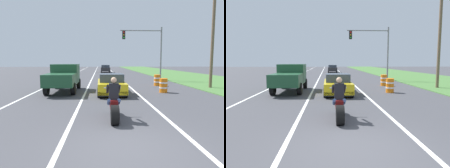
% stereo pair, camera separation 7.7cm
% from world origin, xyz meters
% --- Properties ---
extents(ground_plane, '(160.00, 160.00, 0.00)m').
position_xyz_m(ground_plane, '(0.00, 0.00, 0.00)').
color(ground_plane, '#424247').
extents(lane_stripe_left_solid, '(0.14, 120.00, 0.01)m').
position_xyz_m(lane_stripe_left_solid, '(-5.40, 20.00, 0.00)').
color(lane_stripe_left_solid, white).
rests_on(lane_stripe_left_solid, ground).
extents(lane_stripe_right_solid, '(0.14, 120.00, 0.01)m').
position_xyz_m(lane_stripe_right_solid, '(1.80, 20.00, 0.00)').
color(lane_stripe_right_solid, white).
rests_on(lane_stripe_right_solid, ground).
extents(lane_stripe_centre_dashed, '(0.14, 120.00, 0.01)m').
position_xyz_m(lane_stripe_centre_dashed, '(-1.80, 20.00, 0.00)').
color(lane_stripe_centre_dashed, white).
rests_on(lane_stripe_centre_dashed, ground).
extents(grass_verge_right, '(10.00, 120.00, 0.06)m').
position_xyz_m(grass_verge_right, '(11.92, 20.00, 0.03)').
color(grass_verge_right, '#477538').
rests_on(grass_verge_right, ground).
extents(motorcycle_with_rider, '(0.70, 2.21, 1.62)m').
position_xyz_m(motorcycle_with_rider, '(-0.24, 2.53, 0.59)').
color(motorcycle_with_rider, black).
rests_on(motorcycle_with_rider, ground).
extents(sports_car_yellow, '(1.84, 4.30, 1.37)m').
position_xyz_m(sports_car_yellow, '(-0.00, 8.95, 0.63)').
color(sports_car_yellow, yellow).
rests_on(sports_car_yellow, ground).
extents(pickup_truck_left_lane_dark_green, '(2.02, 4.80, 1.98)m').
position_xyz_m(pickup_truck_left_lane_dark_green, '(-3.38, 10.13, 1.11)').
color(pickup_truck_left_lane_dark_green, '#1E4C2D').
rests_on(pickup_truck_left_lane_dark_green, ground).
extents(traffic_light_mast_near, '(4.73, 0.34, 6.00)m').
position_xyz_m(traffic_light_mast_near, '(4.66, 18.24, 4.01)').
color(traffic_light_mast_near, gray).
rests_on(traffic_light_mast_near, ground).
extents(utility_pole_roadside, '(0.24, 0.24, 7.49)m').
position_xyz_m(utility_pole_roadside, '(8.28, 11.37, 3.74)').
color(utility_pole_roadside, brown).
rests_on(utility_pole_roadside, ground).
extents(construction_barrel_nearest, '(0.58, 0.58, 1.00)m').
position_xyz_m(construction_barrel_nearest, '(3.72, 9.27, 0.50)').
color(construction_barrel_nearest, orange).
rests_on(construction_barrel_nearest, ground).
extents(construction_barrel_mid, '(0.58, 0.58, 1.00)m').
position_xyz_m(construction_barrel_mid, '(4.40, 13.35, 0.50)').
color(construction_barrel_mid, orange).
rests_on(construction_barrel_mid, ground).
extents(distant_car_far_ahead, '(1.80, 4.00, 1.50)m').
position_xyz_m(distant_car_far_ahead, '(0.27, 35.80, 0.77)').
color(distant_car_far_ahead, '#262628').
rests_on(distant_car_far_ahead, ground).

